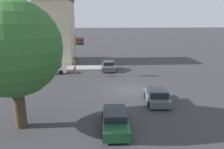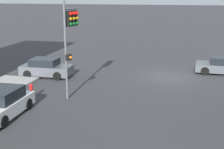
{
  "view_description": "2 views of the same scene",
  "coord_description": "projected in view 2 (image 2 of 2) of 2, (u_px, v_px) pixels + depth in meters",
  "views": [
    {
      "loc": [
        -23.05,
        3.21,
        7.84
      ],
      "look_at": [
        0.38,
        2.09,
        1.68
      ],
      "focal_mm": 35.0,
      "sensor_mm": 36.0,
      "label": 1
    },
    {
      "loc": [
        -1.2,
        23.66,
        6.27
      ],
      "look_at": [
        3.56,
        4.17,
        1.0
      ],
      "focal_mm": 50.0,
      "sensor_mm": 36.0,
      "label": 2
    }
  ],
  "objects": [
    {
      "name": "parked_car_0",
      "position": [
        2.0,
        104.0,
        16.15
      ],
      "size": [
        1.89,
        4.04,
        1.46
      ],
      "rotation": [
        0.0,
        0.0,
        1.59
      ],
      "color": "silver",
      "rests_on": "ground_plane"
    },
    {
      "name": "traffic_signal",
      "position": [
        70.0,
        29.0,
        18.4
      ],
      "size": [
        0.6,
        1.64,
        5.85
      ],
      "rotation": [
        0.0,
        0.0,
        2.95
      ],
      "color": "#515456",
      "rests_on": "ground_plane"
    },
    {
      "name": "crossing_car_0",
      "position": [
        46.0,
        68.0,
        23.97
      ],
      "size": [
        3.9,
        1.99,
        1.4
      ],
      "rotation": [
        0.0,
        0.0,
        3.17
      ],
      "color": "#4C5156",
      "rests_on": "ground_plane"
    },
    {
      "name": "crossing_car_2",
      "position": [
        222.0,
        66.0,
        24.83
      ],
      "size": [
        4.04,
        2.16,
        1.36
      ],
      "rotation": [
        0.0,
        0.0,
        -0.05
      ],
      "color": "#4C5156",
      "rests_on": "ground_plane"
    },
    {
      "name": "fire_hydrant",
      "position": [
        31.0,
        91.0,
        19.02
      ],
      "size": [
        0.22,
        0.22,
        0.92
      ],
      "color": "red",
      "rests_on": "ground_plane"
    },
    {
      "name": "ground_plane",
      "position": [
        169.0,
        76.0,
        24.1
      ],
      "size": [
        300.0,
        300.0,
        0.0
      ],
      "primitive_type": "plane",
      "color": "#333335"
    }
  ]
}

